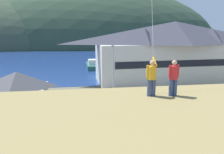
% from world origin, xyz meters
% --- Properties ---
extents(ground_plane, '(600.00, 600.00, 0.00)m').
position_xyz_m(ground_plane, '(0.00, 0.00, 0.00)').
color(ground_plane, '#66604C').
extents(parking_lot_pad, '(40.00, 20.00, 0.10)m').
position_xyz_m(parking_lot_pad, '(0.00, 5.00, 0.05)').
color(parking_lot_pad, gray).
rests_on(parking_lot_pad, ground).
extents(bay_water, '(360.00, 84.00, 0.03)m').
position_xyz_m(bay_water, '(0.00, 60.00, 0.01)').
color(bay_water, navy).
rests_on(bay_water, ground).
extents(far_hill_east_peak, '(93.69, 63.43, 90.04)m').
position_xyz_m(far_hill_east_peak, '(-46.57, 121.47, 0.00)').
color(far_hill_east_peak, '#334733').
rests_on(far_hill_east_peak, ground).
extents(far_hill_center_saddle, '(131.99, 68.96, 51.87)m').
position_xyz_m(far_hill_center_saddle, '(-38.49, 109.91, 0.00)').
color(far_hill_center_saddle, '#3D4C38').
rests_on(far_hill_center_saddle, ground).
extents(far_hill_far_shoulder, '(145.84, 71.70, 62.71)m').
position_xyz_m(far_hill_far_shoulder, '(0.29, 110.05, 0.00)').
color(far_hill_far_shoulder, '#334733').
rests_on(far_hill_far_shoulder, ground).
extents(harbor_lodge, '(29.36, 10.46, 10.50)m').
position_xyz_m(harbor_lodge, '(12.16, 20.48, 5.55)').
color(harbor_lodge, beige).
rests_on(harbor_lodge, ground).
extents(storage_shed_near_lot, '(6.14, 5.27, 5.02)m').
position_xyz_m(storage_shed_near_lot, '(-11.19, 5.89, 2.61)').
color(storage_shed_near_lot, beige).
rests_on(storage_shed_near_lot, ground).
extents(wharf_dock, '(3.20, 11.41, 0.70)m').
position_xyz_m(wharf_dock, '(1.74, 31.43, 0.35)').
color(wharf_dock, '#70604C').
rests_on(wharf_dock, ground).
extents(moored_boat_wharfside, '(2.63, 7.69, 2.16)m').
position_xyz_m(moored_boat_wharfside, '(-1.83, 34.56, 0.72)').
color(moored_boat_wharfside, '#23564C').
rests_on(moored_boat_wharfside, ground).
extents(moored_boat_outer_mooring, '(3.36, 8.33, 2.16)m').
position_xyz_m(moored_boat_outer_mooring, '(5.39, 34.01, 0.72)').
color(moored_boat_outer_mooring, '#23564C').
rests_on(moored_boat_outer_mooring, ground).
extents(parked_car_mid_row_near, '(4.20, 2.06, 1.82)m').
position_xyz_m(parked_car_mid_row_near, '(7.54, 6.03, 1.06)').
color(parked_car_mid_row_near, silver).
rests_on(parked_car_mid_row_near, parking_lot_pad).
extents(parked_car_front_row_end, '(4.29, 2.23, 1.82)m').
position_xyz_m(parked_car_front_row_end, '(1.11, 1.24, 1.06)').
color(parked_car_front_row_end, navy).
rests_on(parked_car_front_row_end, parking_lot_pad).
extents(parked_car_back_row_right, '(4.27, 2.19, 1.82)m').
position_xyz_m(parked_car_back_row_right, '(2.67, 7.12, 1.06)').
color(parked_car_back_row_right, silver).
rests_on(parked_car_back_row_right, parking_lot_pad).
extents(parked_car_front_row_silver, '(4.28, 2.22, 1.82)m').
position_xyz_m(parked_car_front_row_silver, '(-4.09, 0.20, 1.06)').
color(parked_car_front_row_silver, black).
rests_on(parked_car_front_row_silver, parking_lot_pad).
extents(parked_car_back_row_left, '(4.26, 2.17, 1.82)m').
position_xyz_m(parked_car_back_row_left, '(-3.38, 6.54, 1.06)').
color(parked_car_back_row_left, black).
rests_on(parked_car_back_row_left, parking_lot_pad).
extents(parking_light_pole, '(0.24, 0.78, 7.14)m').
position_xyz_m(parking_light_pole, '(-0.35, 10.55, 4.21)').
color(parking_light_pole, '#ADADB2').
rests_on(parking_light_pole, parking_lot_pad).
extents(person_kite_flyer, '(0.51, 0.66, 1.86)m').
position_xyz_m(person_kite_flyer, '(-1.25, -8.14, 7.25)').
color(person_kite_flyer, '#384770').
rests_on(person_kite_flyer, grassy_hill_foreground).
extents(person_companion, '(0.54, 0.40, 1.74)m').
position_xyz_m(person_companion, '(-0.20, -8.27, 7.23)').
color(person_companion, '#384770').
rests_on(person_companion, grassy_hill_foreground).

